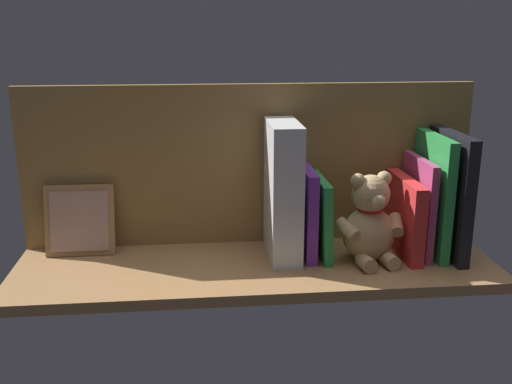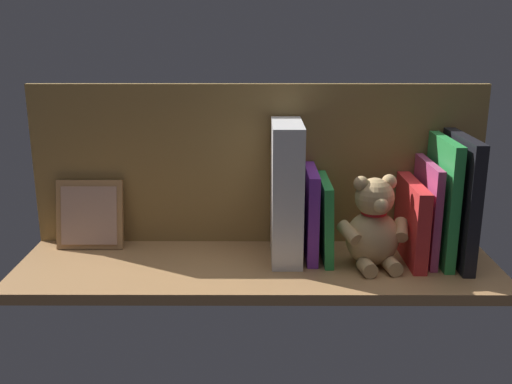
{
  "view_description": "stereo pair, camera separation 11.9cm",
  "coord_description": "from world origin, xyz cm",
  "px_view_note": "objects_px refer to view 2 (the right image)",
  "views": [
    {
      "loc": [
        11.55,
        113.67,
        48.06
      ],
      "look_at": [
        0.0,
        0.0,
        15.26
      ],
      "focal_mm": 41.48,
      "sensor_mm": 36.0,
      "label": 1
    },
    {
      "loc": [
        -0.31,
        114.25,
        48.06
      ],
      "look_at": [
        0.0,
        0.0,
        15.26
      ],
      "focal_mm": 41.48,
      "sensor_mm": 36.0,
      "label": 2
    }
  ],
  "objects_px": {
    "teddy_bear": "(372,227)",
    "picture_frame_leaning": "(88,215)",
    "book_0": "(457,199)",
    "dictionary_thick_white": "(285,191)"
  },
  "relations": [
    {
      "from": "book_0",
      "to": "teddy_bear",
      "type": "height_order",
      "value": "book_0"
    },
    {
      "from": "teddy_bear",
      "to": "picture_frame_leaning",
      "type": "relative_size",
      "value": 1.26
    },
    {
      "from": "teddy_bear",
      "to": "dictionary_thick_white",
      "type": "distance_m",
      "value": 0.19
    },
    {
      "from": "book_0",
      "to": "teddy_bear",
      "type": "bearing_deg",
      "value": 9.92
    },
    {
      "from": "book_0",
      "to": "picture_frame_leaning",
      "type": "distance_m",
      "value": 0.79
    },
    {
      "from": "dictionary_thick_white",
      "to": "picture_frame_leaning",
      "type": "relative_size",
      "value": 1.91
    },
    {
      "from": "teddy_bear",
      "to": "dictionary_thick_white",
      "type": "xyz_separation_m",
      "value": [
        0.17,
        -0.05,
        0.06
      ]
    },
    {
      "from": "picture_frame_leaning",
      "to": "teddy_bear",
      "type": "bearing_deg",
      "value": 170.24
    },
    {
      "from": "book_0",
      "to": "dictionary_thick_white",
      "type": "height_order",
      "value": "dictionary_thick_white"
    },
    {
      "from": "book_0",
      "to": "dictionary_thick_white",
      "type": "xyz_separation_m",
      "value": [
        0.35,
        -0.02,
        0.01
      ]
    }
  ]
}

